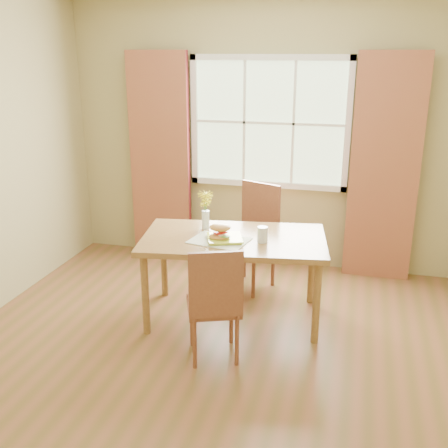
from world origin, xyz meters
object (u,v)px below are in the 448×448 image
at_px(dining_table, 234,246).
at_px(chair_near, 215,300).
at_px(chair_far, 254,231).
at_px(flower_vase, 206,206).
at_px(water_glass, 263,235).
at_px(croissant_sandwich, 220,232).

bearing_deg(dining_table, chair_near, -96.30).
bearing_deg(chair_far, chair_near, -67.95).
xyz_separation_m(chair_near, flower_vase, (-0.31, 0.84, 0.44)).
bearing_deg(water_glass, croissant_sandwich, -165.94).
height_order(chair_far, flower_vase, flower_vase).
distance_m(dining_table, flower_vase, 0.43).
height_order(chair_near, chair_far, chair_far).
bearing_deg(water_glass, flower_vase, 159.76).
height_order(croissant_sandwich, flower_vase, flower_vase).
relative_size(chair_far, croissant_sandwich, 5.29).
xyz_separation_m(dining_table, chair_near, (0.03, -0.69, -0.16)).
relative_size(chair_far, water_glass, 7.88).
height_order(dining_table, chair_far, chair_far).
distance_m(dining_table, water_glass, 0.29).
distance_m(water_glass, flower_vase, 0.59).
xyz_separation_m(dining_table, croissant_sandwich, (-0.08, -0.13, 0.16)).
relative_size(dining_table, water_glass, 12.63).
xyz_separation_m(chair_far, croissant_sandwich, (-0.11, -0.84, 0.27)).
relative_size(dining_table, flower_vase, 4.87).
distance_m(dining_table, chair_near, 0.71).
bearing_deg(dining_table, flower_vase, 144.18).
bearing_deg(flower_vase, chair_far, 60.36).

